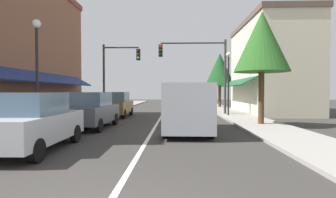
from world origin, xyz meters
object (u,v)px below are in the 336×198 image
object	(u,v)px
parked_car_second_left	(92,110)
traffic_signal_left_corner	(116,68)
van_in_lane	(187,106)
parked_car_nearest_left	(33,122)
tree_right_near	(262,42)
parked_car_third_left	(117,105)
street_lamp_left_near	(37,57)
traffic_signal_mast_arm	(202,64)
street_lamp_right_mid	(228,73)
tree_right_far	(220,70)

from	to	relation	value
parked_car_second_left	traffic_signal_left_corner	xyz separation A→B (m)	(-0.73, 8.54, 2.82)
van_in_lane	parked_car_nearest_left	bearing A→B (deg)	-139.60
parked_car_nearest_left	tree_right_near	distance (m)	11.29
parked_car_second_left	traffic_signal_left_corner	world-z (taller)	traffic_signal_left_corner
parked_car_third_left	street_lamp_left_near	world-z (taller)	street_lamp_left_near
parked_car_second_left	tree_right_near	size ratio (longest dim) A/B	0.69
traffic_signal_mast_arm	parked_car_second_left	bearing A→B (deg)	-129.40
parked_car_nearest_left	tree_right_near	size ratio (longest dim) A/B	0.69
street_lamp_left_near	van_in_lane	bearing A→B (deg)	5.26
street_lamp_right_mid	tree_right_near	size ratio (longest dim) A/B	0.77
traffic_signal_left_corner	street_lamp_right_mid	size ratio (longest dim) A/B	1.22
parked_car_second_left	street_lamp_left_near	world-z (taller)	street_lamp_left_near
van_in_lane	traffic_signal_left_corner	world-z (taller)	traffic_signal_left_corner
parked_car_second_left	parked_car_third_left	bearing A→B (deg)	92.56
parked_car_third_left	tree_right_far	size ratio (longest dim) A/B	0.68
parked_car_nearest_left	street_lamp_right_mid	size ratio (longest dim) A/B	0.90
parked_car_second_left	tree_right_far	size ratio (longest dim) A/B	0.69
parked_car_third_left	street_lamp_left_near	distance (m)	8.04
parked_car_second_left	traffic_signal_mast_arm	size ratio (longest dim) A/B	0.72
parked_car_nearest_left	parked_car_third_left	xyz separation A→B (m)	(0.11, 10.88, 0.00)
parked_car_third_left	van_in_lane	distance (m)	8.34
parked_car_third_left	street_lamp_right_mid	xyz separation A→B (m)	(7.96, 0.41, 2.24)
parked_car_second_left	street_lamp_right_mid	bearing A→B (deg)	40.16
van_in_lane	street_lamp_right_mid	size ratio (longest dim) A/B	1.13
tree_right_near	traffic_signal_left_corner	bearing A→B (deg)	141.53
parked_car_second_left	parked_car_third_left	distance (m)	5.84
parked_car_second_left	street_lamp_left_near	bearing A→B (deg)	-136.56
street_lamp_right_mid	traffic_signal_mast_arm	bearing A→B (deg)	146.24
van_in_lane	parked_car_third_left	bearing A→B (deg)	125.02
van_in_lane	tree_right_far	size ratio (longest dim) A/B	0.86
traffic_signal_mast_arm	street_lamp_right_mid	distance (m)	2.27
parked_car_second_left	street_lamp_right_mid	xyz separation A→B (m)	(7.87, 6.25, 2.24)
parked_car_nearest_left	tree_right_far	bearing A→B (deg)	66.18
tree_right_far	traffic_signal_mast_arm	bearing A→B (deg)	-107.06
van_in_lane	street_lamp_left_near	size ratio (longest dim) A/B	1.07
parked_car_nearest_left	street_lamp_right_mid	world-z (taller)	street_lamp_right_mid
street_lamp_right_mid	tree_right_far	size ratio (longest dim) A/B	0.76
parked_car_second_left	parked_car_third_left	xyz separation A→B (m)	(-0.09, 5.84, 0.00)
parked_car_third_left	traffic_signal_mast_arm	world-z (taller)	traffic_signal_mast_arm
parked_car_nearest_left	van_in_lane	distance (m)	6.26
traffic_signal_mast_arm	street_lamp_right_mid	world-z (taller)	traffic_signal_mast_arm
tree_right_near	tree_right_far	xyz separation A→B (m)	(0.37, 15.59, -0.13)
traffic_signal_mast_arm	tree_right_far	world-z (taller)	tree_right_far
street_lamp_left_near	street_lamp_right_mid	world-z (taller)	street_lamp_left_near
street_lamp_right_mid	street_lamp_left_near	bearing A→B (deg)	-140.91
parked_car_third_left	tree_right_near	bearing A→B (deg)	-28.33
traffic_signal_left_corner	parked_car_nearest_left	bearing A→B (deg)	-87.71
street_lamp_left_near	street_lamp_right_mid	size ratio (longest dim) A/B	1.06
traffic_signal_mast_arm	street_lamp_right_mid	size ratio (longest dim) A/B	1.25
parked_car_second_left	street_lamp_right_mid	size ratio (longest dim) A/B	0.90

